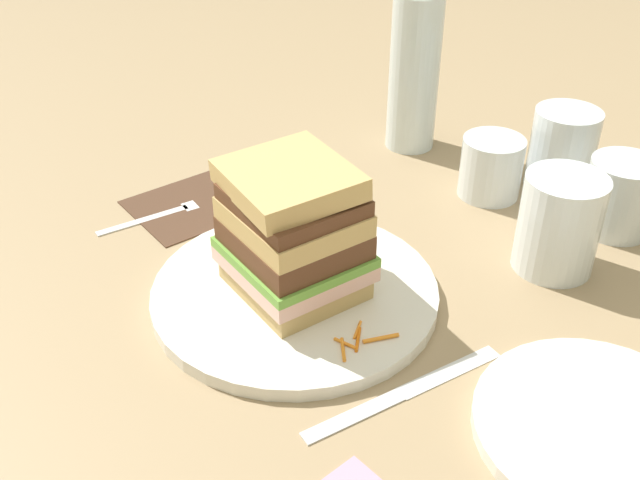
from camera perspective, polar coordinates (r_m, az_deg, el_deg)
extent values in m
plane|color=#9E8460|center=(0.74, -1.92, -4.49)|extent=(3.00, 3.00, 0.00)
cylinder|color=white|center=(0.74, -1.87, -3.81)|extent=(0.28, 0.28, 0.01)
cube|color=tan|center=(0.73, -1.90, -2.70)|extent=(0.12, 0.11, 0.02)
cube|color=beige|center=(0.72, -1.92, -1.51)|extent=(0.13, 0.12, 0.02)
cube|color=#6BA83D|center=(0.71, -1.94, -0.68)|extent=(0.13, 0.12, 0.01)
cube|color=#56331E|center=(0.70, -1.97, 0.46)|extent=(0.12, 0.11, 0.02)
cube|color=tan|center=(0.69, -2.01, 2.03)|extent=(0.12, 0.11, 0.02)
cube|color=#56331E|center=(0.68, -2.04, 3.33)|extent=(0.11, 0.10, 0.01)
cube|color=tan|center=(0.67, -2.34, 4.70)|extent=(0.13, 0.12, 0.03)
cylinder|color=orange|center=(0.81, -4.71, 0.48)|extent=(0.03, 0.00, 0.00)
cylinder|color=orange|center=(0.79, -4.99, -0.33)|extent=(0.01, 0.02, 0.00)
cylinder|color=orange|center=(0.79, -4.75, -0.23)|extent=(0.00, 0.02, 0.00)
cylinder|color=orange|center=(0.80, -5.79, 0.08)|extent=(0.03, 0.02, 0.00)
cylinder|color=orange|center=(0.81, -5.73, 0.65)|extent=(0.01, 0.02, 0.00)
cylinder|color=orange|center=(0.81, -6.54, 0.60)|extent=(0.02, 0.02, 0.00)
cylinder|color=orange|center=(0.80, -5.25, 0.26)|extent=(0.01, 0.02, 0.00)
cylinder|color=orange|center=(0.66, 1.79, -8.40)|extent=(0.03, 0.02, 0.00)
cylinder|color=orange|center=(0.67, 2.66, -7.76)|extent=(0.02, 0.02, 0.00)
cylinder|color=orange|center=(0.66, 1.97, -7.94)|extent=(0.02, 0.01, 0.00)
cylinder|color=orange|center=(0.67, 4.69, -7.52)|extent=(0.02, 0.03, 0.00)
cylinder|color=orange|center=(0.68, 2.89, -6.90)|extent=(0.02, 0.02, 0.00)
cube|color=#4C3323|center=(0.90, -10.17, 2.54)|extent=(0.13, 0.13, 0.00)
cube|color=silver|center=(0.88, -13.46, 1.68)|extent=(0.02, 0.11, 0.00)
cube|color=silver|center=(0.90, -9.73, 2.85)|extent=(0.02, 0.02, 0.00)
cylinder|color=silver|center=(0.90, -7.88, 3.12)|extent=(0.01, 0.04, 0.00)
cylinder|color=silver|center=(0.90, -8.04, 3.27)|extent=(0.01, 0.04, 0.00)
cylinder|color=silver|center=(0.91, -8.20, 3.42)|extent=(0.01, 0.04, 0.00)
cylinder|color=silver|center=(0.91, -8.35, 3.57)|extent=(0.01, 0.04, 0.00)
cube|color=silver|center=(0.62, 2.60, -13.31)|extent=(0.02, 0.10, 0.00)
cube|color=silver|center=(0.67, 9.89, -9.88)|extent=(0.03, 0.11, 0.00)
cylinder|color=white|center=(0.79, 17.88, 1.21)|extent=(0.08, 0.08, 0.10)
cylinder|color=orange|center=(0.80, 17.63, -0.02)|extent=(0.08, 0.08, 0.06)
cylinder|color=silver|center=(1.00, 7.23, 12.57)|extent=(0.07, 0.07, 0.20)
cylinder|color=silver|center=(0.89, 22.05, 3.14)|extent=(0.08, 0.08, 0.08)
cylinder|color=silver|center=(0.92, 12.99, 5.47)|extent=(0.07, 0.07, 0.07)
cylinder|color=silver|center=(0.95, 18.10, 6.67)|extent=(0.08, 0.08, 0.10)
cylinder|color=white|center=(0.65, 20.70, -13.37)|extent=(0.20, 0.20, 0.01)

